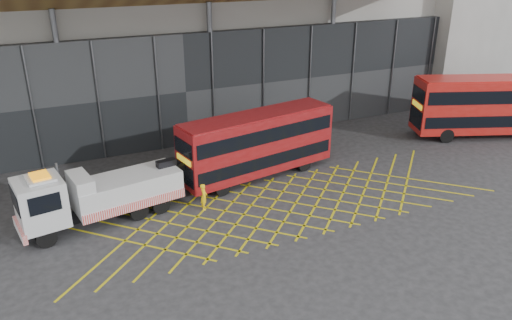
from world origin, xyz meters
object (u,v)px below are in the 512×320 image
recovery_truck (96,195)px  worker (204,197)px  bus_towed (258,142)px  bus_second (490,104)px

recovery_truck → worker: bearing=-19.8°
bus_towed → worker: bearing=-159.2°
bus_second → bus_towed: bearing=-161.0°
recovery_truck → bus_towed: (9.98, 1.77, 0.70)m
recovery_truck → worker: recovery_truck is taller
bus_second → worker: (-23.49, -2.20, -1.79)m
recovery_truck → bus_towed: 10.16m
recovery_truck → bus_second: bearing=-7.6°
worker → bus_second: bearing=-63.2°
bus_towed → bus_second: (19.01, -0.52, 0.25)m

